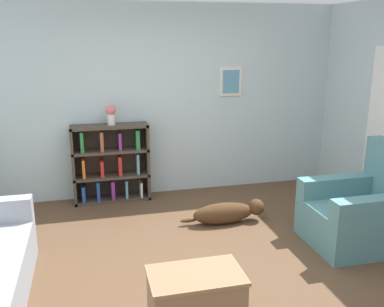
# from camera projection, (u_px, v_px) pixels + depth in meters

# --- Properties ---
(ground_plane) EXTENTS (14.00, 14.00, 0.00)m
(ground_plane) POSITION_uv_depth(u_px,v_px,m) (202.00, 269.00, 4.11)
(ground_plane) COLOR brown
(wall_back) EXTENTS (5.60, 0.13, 2.60)m
(wall_back) POSITION_uv_depth(u_px,v_px,m) (160.00, 101.00, 5.87)
(wall_back) COLOR silver
(wall_back) RESTS_ON ground_plane
(bookshelf) EXTENTS (1.01, 0.29, 1.04)m
(bookshelf) POSITION_uv_depth(u_px,v_px,m) (111.00, 164.00, 5.73)
(bookshelf) COLOR #42382D
(bookshelf) RESTS_ON ground_plane
(recliner_chair) EXTENTS (1.02, 0.85, 1.07)m
(recliner_chair) POSITION_uv_depth(u_px,v_px,m) (364.00, 211.00, 4.56)
(recliner_chair) COLOR slate
(recliner_chair) RESTS_ON ground_plane
(coffee_table) EXTENTS (0.71, 0.44, 0.45)m
(coffee_table) POSITION_uv_depth(u_px,v_px,m) (196.00, 298.00, 3.25)
(coffee_table) COLOR #846647
(coffee_table) RESTS_ON ground_plane
(dog) EXTENTS (1.04, 0.23, 0.27)m
(dog) POSITION_uv_depth(u_px,v_px,m) (228.00, 212.00, 5.10)
(dog) COLOR #472D19
(dog) RESTS_ON ground_plane
(vase) EXTENTS (0.13, 0.13, 0.27)m
(vase) POSITION_uv_depth(u_px,v_px,m) (111.00, 114.00, 5.54)
(vase) COLOR silver
(vase) RESTS_ON bookshelf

